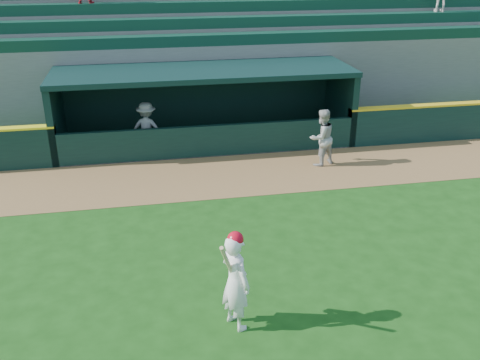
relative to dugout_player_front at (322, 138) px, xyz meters
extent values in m
plane|color=#154210|center=(-3.12, -5.20, -0.85)|extent=(120.00, 120.00, 0.00)
cube|color=brown|center=(-3.12, -0.30, -0.84)|extent=(40.00, 3.00, 0.01)
imported|color=#A2A39D|center=(0.00, 0.00, 0.00)|extent=(1.01, 0.91, 1.70)
imported|color=gray|center=(-5.00, 1.93, -0.03)|extent=(1.19, 0.88, 1.64)
cube|color=slate|center=(-3.12, 2.50, -0.83)|extent=(9.00, 2.60, 0.04)
cube|color=black|center=(-7.72, 2.50, 0.30)|extent=(0.20, 2.60, 2.30)
cube|color=black|center=(1.48, 2.50, 0.30)|extent=(0.20, 2.60, 2.30)
cube|color=black|center=(-3.12, 3.80, 0.30)|extent=(9.40, 0.20, 2.30)
cube|color=black|center=(-3.12, 2.50, 1.53)|extent=(9.40, 2.80, 0.16)
cube|color=black|center=(-3.12, 1.28, -0.35)|extent=(9.00, 0.16, 1.00)
cube|color=brown|center=(-3.12, 3.30, -0.60)|extent=(8.40, 0.45, 0.10)
cube|color=slate|center=(-3.12, 4.32, 0.61)|extent=(34.00, 0.85, 2.91)
cube|color=#0F3828|center=(-3.12, 4.20, 2.24)|extent=(34.00, 0.60, 0.36)
cube|color=slate|center=(-3.12, 5.17, 0.83)|extent=(34.00, 0.85, 3.36)
cube|color=#0F3828|center=(-3.12, 5.05, 2.69)|extent=(34.00, 0.60, 0.36)
cube|color=slate|center=(-3.12, 6.02, 1.06)|extent=(34.00, 0.85, 3.81)
cube|color=#0F3828|center=(-3.12, 5.90, 3.14)|extent=(34.00, 0.60, 0.36)
cube|color=slate|center=(-3.12, 6.87, 1.28)|extent=(34.00, 0.85, 4.26)
cube|color=slate|center=(-3.12, 7.72, 1.51)|extent=(34.00, 0.85, 4.71)
cube|color=slate|center=(-3.12, 8.57, 1.73)|extent=(34.00, 0.85, 5.16)
cube|color=slate|center=(-3.12, 9.42, 1.96)|extent=(34.00, 0.85, 5.61)
cube|color=slate|center=(-3.12, 10.00, 1.96)|extent=(34.50, 0.30, 5.61)
imported|color=white|center=(-3.79, -6.78, 0.03)|extent=(0.67, 0.76, 1.75)
sphere|color=red|center=(-3.79, -6.78, 0.84)|extent=(0.27, 0.27, 0.27)
cylinder|color=#D9BC8B|center=(-3.97, -7.00, 0.61)|extent=(0.29, 0.46, 0.76)
camera|label=1|loc=(-5.10, -14.10, 5.14)|focal=40.00mm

